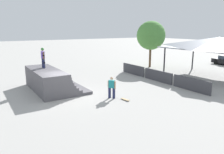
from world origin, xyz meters
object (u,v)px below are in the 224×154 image
at_px(skateboard_on_ground, 125,99).
at_px(tree_beside_pavilion, 151,36).
at_px(skateboard_on_deck, 44,66).
at_px(skater_on_deck, 43,56).
at_px(bystander_walking, 112,86).

distance_m(skateboard_on_ground, tree_beside_pavilion, 14.64).
bearing_deg(skateboard_on_deck, skateboard_on_ground, 39.88).
xyz_separation_m(skater_on_deck, skateboard_on_deck, (-0.58, 0.19, -0.90)).
bearing_deg(tree_beside_pavilion, skateboard_on_ground, -48.92).
xyz_separation_m(skater_on_deck, tree_beside_pavilion, (-2.89, 14.43, 1.36)).
height_order(skater_on_deck, bystander_walking, skater_on_deck).
bearing_deg(skateboard_on_ground, tree_beside_pavilion, 125.77).
xyz_separation_m(skateboard_on_ground, tree_beside_pavilion, (-9.26, 10.62, 3.98)).
xyz_separation_m(skateboard_on_deck, skateboard_on_ground, (6.95, 3.63, -1.71)).
bearing_deg(tree_beside_pavilion, skater_on_deck, -78.67).
xyz_separation_m(bystander_walking, skateboard_on_ground, (0.90, 0.56, -0.82)).
relative_size(skater_on_deck, skateboard_on_ground, 2.12).
distance_m(skateboard_on_deck, tree_beside_pavilion, 14.61).
bearing_deg(skateboard_on_ground, bystander_walking, -153.40).
distance_m(skater_on_deck, bystander_walking, 6.61).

